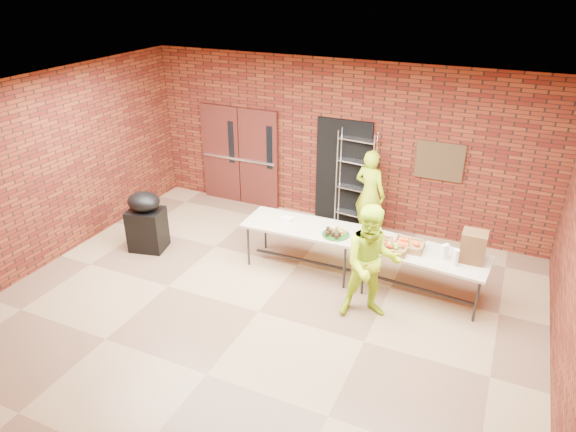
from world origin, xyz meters
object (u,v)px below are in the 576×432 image
object	(u,v)px
wire_rack	(355,180)
coffee_dispenser	(473,247)
table_right	(424,257)
volunteer_woman	(370,194)
covered_grill	(146,221)
table_left	(303,229)
volunteer_man	(372,263)

from	to	relation	value
wire_rack	coffee_dispenser	xyz separation A→B (m)	(2.38, -1.84, 0.04)
table_right	volunteer_woman	world-z (taller)	volunteer_woman
table_right	covered_grill	xyz separation A→B (m)	(-4.84, -0.53, -0.16)
table_left	coffee_dispenser	size ratio (longest dim) A/B	4.26
wire_rack	volunteer_man	world-z (taller)	wire_rack
volunteer_woman	volunteer_man	size ratio (longest dim) A/B	0.96
table_right	volunteer_man	distance (m)	1.01
coffee_dispenser	volunteer_woman	bearing A→B (deg)	141.31
table_left	volunteer_woman	bearing A→B (deg)	66.07
coffee_dispenser	covered_grill	size ratio (longest dim) A/B	0.42
wire_rack	volunteer_woman	world-z (taller)	wire_rack
table_right	covered_grill	world-z (taller)	covered_grill
coffee_dispenser	volunteer_man	distance (m)	1.53
volunteer_man	covered_grill	bearing A→B (deg)	152.42
wire_rack	volunteer_man	xyz separation A→B (m)	(1.11, -2.68, -0.09)
table_right	coffee_dispenser	distance (m)	0.73
volunteer_woman	table_right	bearing A→B (deg)	144.37
table_left	covered_grill	size ratio (longest dim) A/B	1.78
wire_rack	table_right	bearing A→B (deg)	-41.53
table_right	coffee_dispenser	world-z (taller)	coffee_dispenser
coffee_dispenser	table_right	bearing A→B (deg)	-174.73
volunteer_woman	volunteer_man	world-z (taller)	volunteer_man
coffee_dispenser	volunteer_man	bearing A→B (deg)	-146.31
wire_rack	volunteer_woman	bearing A→B (deg)	-25.11
wire_rack	volunteer_man	distance (m)	2.90
covered_grill	volunteer_man	distance (m)	4.25
covered_grill	volunteer_woman	size ratio (longest dim) A/B	0.65
coffee_dispenser	wire_rack	bearing A→B (deg)	142.32
coffee_dispenser	covered_grill	xyz separation A→B (m)	(-5.50, -0.59, -0.46)
volunteer_woman	volunteer_man	xyz separation A→B (m)	(0.75, -2.46, 0.03)
table_left	table_right	size ratio (longest dim) A/B	1.00
volunteer_woman	coffee_dispenser	bearing A→B (deg)	156.73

